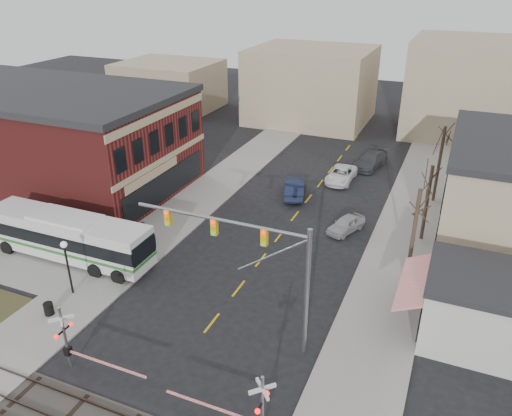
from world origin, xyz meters
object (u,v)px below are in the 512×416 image
Objects in this scene: transit_bus at (69,236)px; rr_crossing_east at (254,408)px; car_b at (295,187)px; pedestrian_near at (122,261)px; trash_bin at (49,309)px; traffic_signal_mast at (258,255)px; car_a at (346,224)px; car_c at (341,175)px; car_d at (371,160)px; rr_crossing_west at (72,340)px; street_lamp at (66,256)px; pedestrian_far at (144,232)px.

rr_crossing_east is (19.01, -9.43, 0.03)m from transit_bus.
car_b is 2.87× the size of pedestrian_near.
rr_crossing_east is 1.08× the size of car_b.
trash_bin is (3.47, -6.06, -1.40)m from transit_bus.
transit_bus is 16.27× the size of trash_bin.
car_b is (-4.66, 20.35, -4.92)m from traffic_signal_mast.
traffic_signal_mast is 5.86× the size of pedestrian_near.
car_a is 0.75× the size of car_c.
trash_bin is 0.16× the size of car_b.
car_d is 3.11× the size of pedestrian_near.
traffic_signal_mast is 7.99m from rr_crossing_east.
rr_crossing_west reaches higher than car_c.
rr_crossing_east is at bearing -26.37° from transit_bus.
street_lamp is 22.92m from car_b.
car_a is (1.64, 15.15, -5.10)m from traffic_signal_mast.
pedestrian_far reaches higher than pedestrian_near.
transit_bus reaches higher than car_d.
car_d is (2.02, 5.20, 0.09)m from car_c.
transit_bus is 27.26m from car_c.
trash_bin is at bearing -169.27° from pedestrian_near.
traffic_signal_mast is at bearing -74.46° from pedestrian_far.
transit_bus is 2.59× the size of car_b.
traffic_signal_mast reaches higher than rr_crossing_east.
rr_crossing_east is at bearing -65.27° from car_a.
rr_crossing_west is at bearing -47.25° from street_lamp.
trash_bin is at bearing -84.28° from street_lamp.
car_d is at bearing 116.20° from car_a.
car_b is 1.00× the size of car_c.
car_d reaches higher than trash_bin.
traffic_signal_mast is 15.08m from pedestrian_far.
car_d is 30.63m from pedestrian_near.
traffic_signal_mast is 14.38m from trash_bin.
transit_bus is at bearing 39.11° from car_b.
car_a is 2.07× the size of pedestrian_far.
rr_crossing_east is 32.37m from car_c.
traffic_signal_mast is 1.88× the size of rr_crossing_west.
trash_bin is at bearing -60.16° from transit_bus.
street_lamp is (-4.99, 5.40, 1.02)m from rr_crossing_west.
street_lamp is (-15.78, 5.77, 1.02)m from rr_crossing_east.
car_c reaches higher than trash_bin.
transit_bus is 4.99m from street_lamp.
transit_bus is at bearing 179.45° from pedestrian_far.
street_lamp is 0.71× the size of car_d.
car_a is at bearing -23.40° from pedestrian_near.
car_c is at bearing -0.67° from pedestrian_near.
car_b is at bearing -104.39° from car_d.
transit_bus is 2.39× the size of rr_crossing_west.
car_a is 10.84m from car_c.
pedestrian_far is at bearing 85.13° from street_lamp.
street_lamp is at bearing -113.44° from car_c.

